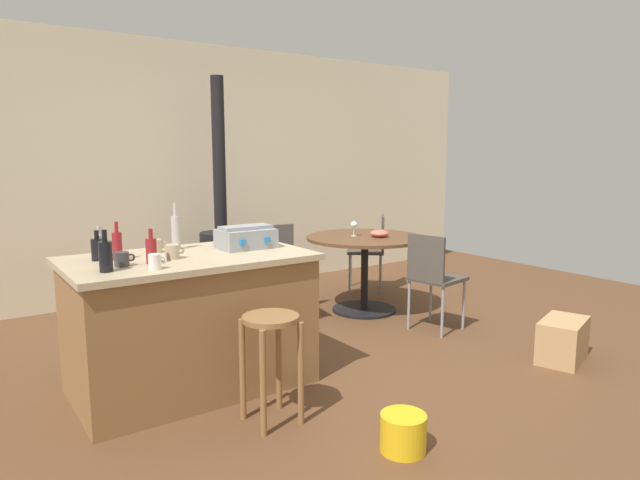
{
  "coord_description": "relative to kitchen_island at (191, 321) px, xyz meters",
  "views": [
    {
      "loc": [
        -2.32,
        -3.26,
        1.53
      ],
      "look_at": [
        0.22,
        0.39,
        0.84
      ],
      "focal_mm": 31.26,
      "sensor_mm": 36.0,
      "label": 1
    }
  ],
  "objects": [
    {
      "name": "ground_plane",
      "position": [
        1.0,
        -0.1,
        -0.44
      ],
      "size": [
        8.8,
        8.8,
        0.0
      ],
      "primitive_type": "plane",
      "color": "brown"
    },
    {
      "name": "back_wall",
      "position": [
        1.0,
        2.47,
        0.91
      ],
      "size": [
        8.0,
        0.1,
        2.7
      ],
      "primitive_type": "cube",
      "color": "beige",
      "rests_on": "ground_plane"
    },
    {
      "name": "kitchen_island",
      "position": [
        0.0,
        0.0,
        0.0
      ],
      "size": [
        1.52,
        0.9,
        0.88
      ],
      "color": "olive",
      "rests_on": "ground_plane"
    },
    {
      "name": "wooden_stool",
      "position": [
        0.18,
        -0.73,
        0.01
      ],
      "size": [
        0.32,
        0.32,
        0.63
      ],
      "color": "olive",
      "rests_on": "ground_plane"
    },
    {
      "name": "dining_table",
      "position": [
        2.08,
        0.75,
        0.13
      ],
      "size": [
        1.13,
        1.13,
        0.74
      ],
      "color": "black",
      "rests_on": "ground_plane"
    },
    {
      "name": "folding_chair_near",
      "position": [
        1.26,
        0.98,
        0.08
      ],
      "size": [
        0.47,
        0.47,
        0.87
      ],
      "color": "#47423D",
      "rests_on": "ground_plane"
    },
    {
      "name": "folding_chair_far",
      "position": [
        2.16,
        -0.08,
        0.06
      ],
      "size": [
        0.47,
        0.47,
        0.86
      ],
      "color": "#47423D",
      "rests_on": "ground_plane"
    },
    {
      "name": "folding_chair_left",
      "position": [
        2.68,
        1.35,
        0.06
      ],
      "size": [
        0.56,
        0.56,
        0.85
      ],
      "color": "#47423D",
      "rests_on": "ground_plane"
    },
    {
      "name": "wood_stove",
      "position": [
        1.1,
        1.89,
        0.11
      ],
      "size": [
        0.44,
        0.45,
        2.29
      ],
      "color": "black",
      "rests_on": "ground_plane"
    },
    {
      "name": "toolbox",
      "position": [
        0.44,
        0.05,
        0.51
      ],
      "size": [
        0.37,
        0.27,
        0.16
      ],
      "color": "gray",
      "rests_on": "kitchen_island"
    },
    {
      "name": "bottle_0",
      "position": [
        0.02,
        0.27,
        0.56
      ],
      "size": [
        0.06,
        0.06,
        0.32
      ],
      "color": "#B7B2AD",
      "rests_on": "kitchen_island"
    },
    {
      "name": "bottle_1",
      "position": [
        -0.41,
        0.1,
        0.53
      ],
      "size": [
        0.06,
        0.06,
        0.24
      ],
      "color": "maroon",
      "rests_on": "kitchen_island"
    },
    {
      "name": "bottle_2",
      "position": [
        -0.48,
        0.26,
        0.52
      ],
      "size": [
        0.07,
        0.07,
        0.2
      ],
      "color": "#B7B2AD",
      "rests_on": "kitchen_island"
    },
    {
      "name": "bottle_3",
      "position": [
        -0.56,
        -0.22,
        0.53
      ],
      "size": [
        0.07,
        0.07,
        0.24
      ],
      "color": "black",
      "rests_on": "kitchen_island"
    },
    {
      "name": "bottle_4",
      "position": [
        -0.28,
        -0.13,
        0.52
      ],
      "size": [
        0.06,
        0.06,
        0.21
      ],
      "color": "maroon",
      "rests_on": "kitchen_island"
    },
    {
      "name": "bottle_5",
      "position": [
        -0.52,
        0.16,
        0.51
      ],
      "size": [
        0.07,
        0.07,
        0.19
      ],
      "color": "black",
      "rests_on": "kitchen_island"
    },
    {
      "name": "cup_0",
      "position": [
        -0.12,
        -0.06,
        0.48
      ],
      "size": [
        0.12,
        0.09,
        0.09
      ],
      "color": "tan",
      "rests_on": "kitchen_island"
    },
    {
      "name": "cup_1",
      "position": [
        -0.32,
        -0.31,
        0.48
      ],
      "size": [
        0.11,
        0.07,
        0.09
      ],
      "color": "white",
      "rests_on": "kitchen_island"
    },
    {
      "name": "cup_2",
      "position": [
        -0.13,
        0.22,
        0.48
      ],
      "size": [
        0.12,
        0.08,
        0.09
      ],
      "color": "tan",
      "rests_on": "kitchen_island"
    },
    {
      "name": "cup_3",
      "position": [
        -0.45,
        -0.11,
        0.48
      ],
      "size": [
        0.12,
        0.08,
        0.09
      ],
      "color": "#383838",
      "rests_on": "kitchen_island"
    },
    {
      "name": "wine_glass",
      "position": [
        2.01,
        0.83,
        0.4
      ],
      "size": [
        0.07,
        0.07,
        0.14
      ],
      "color": "silver",
      "rests_on": "dining_table"
    },
    {
      "name": "serving_bowl",
      "position": [
        2.17,
        0.64,
        0.33
      ],
      "size": [
        0.18,
        0.18,
        0.07
      ],
      "primitive_type": "ellipsoid",
      "color": "#DB6651",
      "rests_on": "dining_table"
    },
    {
      "name": "cardboard_box",
      "position": [
        2.44,
        -1.13,
        -0.29
      ],
      "size": [
        0.52,
        0.41,
        0.31
      ],
      "primitive_type": "cube",
      "rotation": [
        0.0,
        0.0,
        0.33
      ],
      "color": "tan",
      "rests_on": "ground_plane"
    },
    {
      "name": "plastic_bucket",
      "position": [
        0.58,
        -1.4,
        -0.34
      ],
      "size": [
        0.24,
        0.24,
        0.2
      ],
      "primitive_type": "cylinder",
      "color": "yellow",
      "rests_on": "ground_plane"
    }
  ]
}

